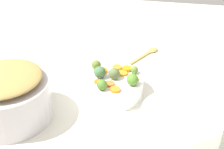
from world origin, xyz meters
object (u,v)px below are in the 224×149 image
object	(u,v)px
metal_pot	(9,101)
casserole_dish	(180,128)
serving_bowl_carrots	(112,85)
wooden_spoon	(145,55)

from	to	relation	value
metal_pot	casserole_dish	world-z (taller)	metal_pot
serving_bowl_carrots	casserole_dish	distance (m)	0.33
casserole_dish	wooden_spoon	bearing A→B (deg)	16.47
serving_bowl_carrots	metal_pot	size ratio (longest dim) A/B	0.84
serving_bowl_carrots	wooden_spoon	xyz separation A→B (m)	(0.33, -0.09, -0.03)
serving_bowl_carrots	metal_pot	bearing A→B (deg)	123.63
serving_bowl_carrots	wooden_spoon	distance (m)	0.34
wooden_spoon	serving_bowl_carrots	bearing A→B (deg)	164.94
casserole_dish	metal_pot	bearing A→B (deg)	89.03
metal_pot	serving_bowl_carrots	bearing A→B (deg)	-56.37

